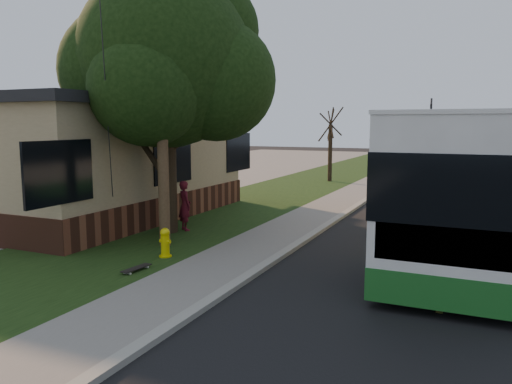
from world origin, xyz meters
The scene contains 17 objects.
ground centered at (0.00, 0.00, 0.00)m, with size 120.00×120.00×0.00m, color black.
road centered at (4.00, 10.00, 0.01)m, with size 8.00×80.00×0.01m, color black.
curb centered at (0.00, 10.00, 0.06)m, with size 0.25×80.00×0.12m, color gray.
sidewalk centered at (-1.00, 10.00, 0.04)m, with size 2.00×80.00×0.08m, color slate.
grass_verge centered at (-4.50, 10.00, 0.04)m, with size 5.00×80.00×0.07m, color black.
building_lot centered at (-14.50, 10.00, 0.02)m, with size 15.00×80.00×0.04m, color slate.
fire_hydrant centered at (-2.60, 0.00, 0.43)m, with size 0.32×0.32×0.74m.
utility_pole centered at (-3.31, 0.99, 4.63)m, with size 2.86×3.21×9.07m.
leafy_tree centered at (-4.17, 2.65, 5.17)m, with size 6.30×6.00×7.80m.
bare_tree_near centered at (-3.50, 18.00, 2.15)m, with size 1.38×1.21×4.31m.
bare_tree_far centered at (-3.00, 30.00, 2.00)m, with size 1.38×1.21×4.03m.
traffic_signal centered at (0.50, 34.00, 3.16)m, with size 0.18×0.22×5.50m.
transit_bus centered at (4.13, 5.30, 1.94)m, with size 3.11×13.47×3.64m.
skateboarder centered at (-3.86, 2.92, 0.85)m, with size 0.57×0.37×1.56m, color #52101B.
skateboard_main centered at (-2.50, -1.30, 0.13)m, with size 0.28×0.84×0.08m.
dumpster centered at (-7.48, 7.25, 0.76)m, with size 1.71×1.39×1.44m.
distant_car centered at (2.94, 31.00, 0.80)m, with size 1.90×4.72×1.61m, color black.
Camera 1 is at (4.54, -10.22, 3.40)m, focal length 35.00 mm.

